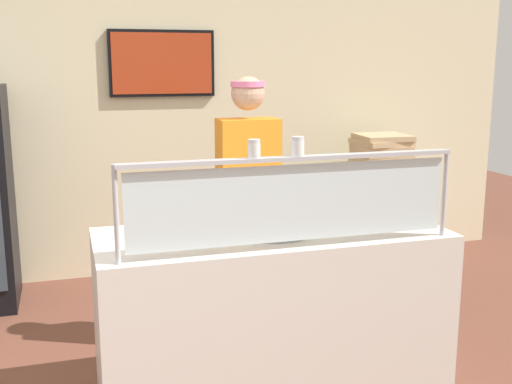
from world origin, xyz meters
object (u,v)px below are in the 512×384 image
pizza_tray (272,230)px  parmesan_shaker (254,150)px  pepper_flake_shaker (298,148)px  worker_figure (249,196)px  pizza_box_stack (381,150)px  pizza_server (275,226)px

pizza_tray → parmesan_shaker: parmesan_shaker is taller
pepper_flake_shaker → worker_figure: bearing=87.2°
pepper_flake_shaker → parmesan_shaker: bearing=-180.0°
pepper_flake_shaker → pizza_box_stack: size_ratio=0.20×
pepper_flake_shaker → worker_figure: 1.08m
worker_figure → pepper_flake_shaker: bearing=-92.8°
pizza_tray → worker_figure: (0.07, 0.68, 0.04)m
pizza_tray → parmesan_shaker: (-0.19, -0.30, 0.48)m
pizza_server → pepper_flake_shaker: bearing=-89.1°
pizza_box_stack → pepper_flake_shaker: bearing=-126.5°
pizza_server → pizza_tray: bearing=114.6°
parmesan_shaker → pepper_flake_shaker: bearing=0.0°
pepper_flake_shaker → pizza_box_stack: bearing=53.5°
parmesan_shaker → pizza_box_stack: (1.86, 2.22, -0.36)m
parmesan_shaker → pepper_flake_shaker: pepper_flake_shaker is taller
pepper_flake_shaker → pizza_box_stack: pepper_flake_shaker is taller
pizza_box_stack → pizza_server: bearing=-130.6°
pizza_tray → pizza_box_stack: bearing=48.9°
parmesan_shaker → pizza_box_stack: 2.92m
pizza_tray → pizza_box_stack: (1.67, 1.91, 0.11)m
pizza_tray → pizza_server: (0.01, -0.02, 0.02)m
worker_figure → parmesan_shaker: bearing=-105.0°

